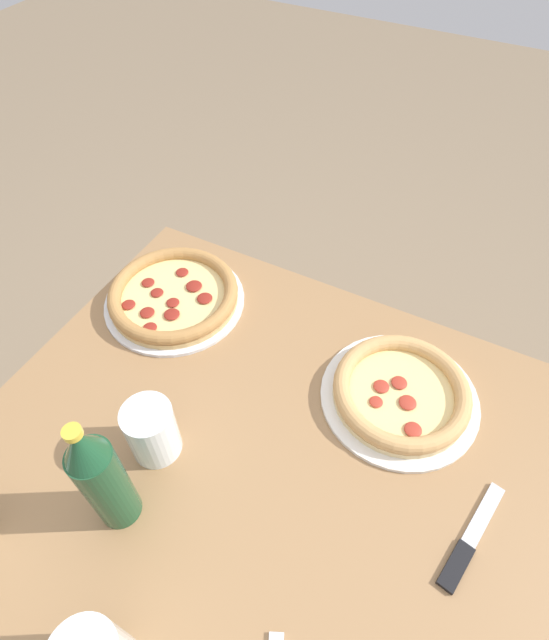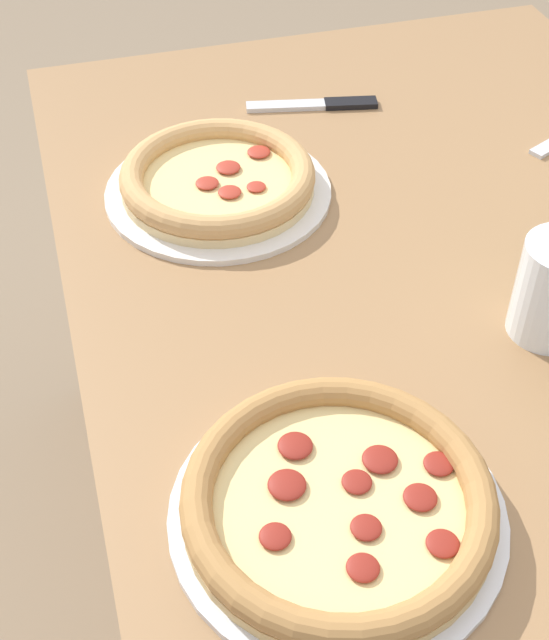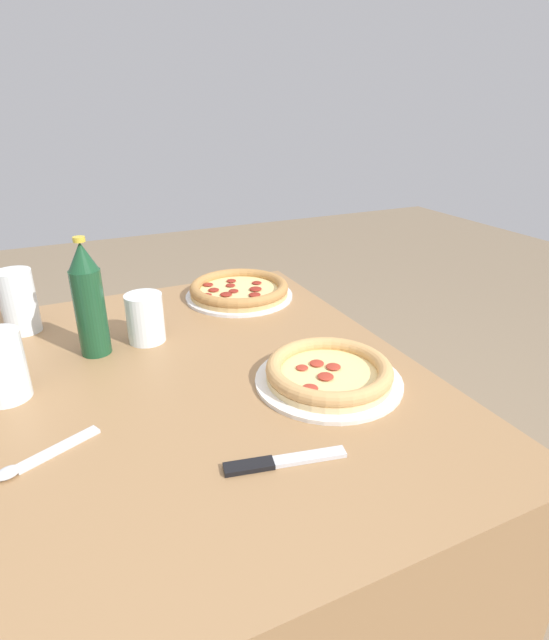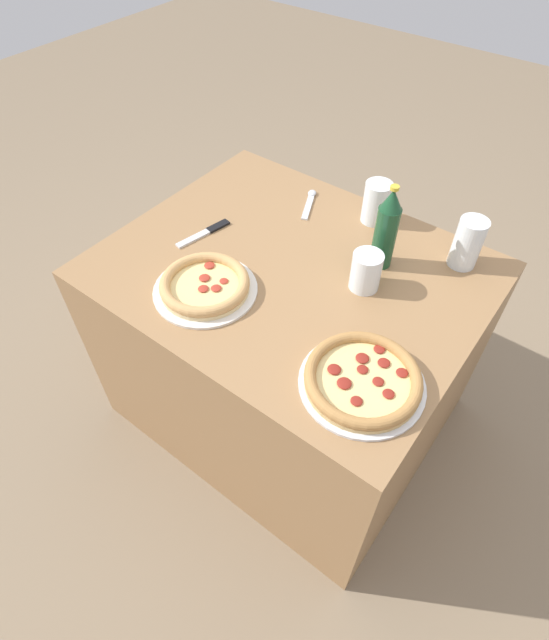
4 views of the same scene
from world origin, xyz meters
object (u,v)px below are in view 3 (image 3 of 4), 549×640
Objects in this scene: pizza_salami at (239,290)px; glass_cola at (145,319)px; glass_mango_juice at (19,305)px; glass_iced_tea at (2,370)px; beer_bottle at (89,300)px; spoon at (37,459)px; knife at (280,462)px; pizza_margherita at (329,373)px.

pizza_salami is 0.33m from glass_cola.
pizza_salami is 0.54m from glass_mango_juice.
glass_iced_tea reaches higher than glass_cola.
beer_bottle is (0.19, 0.14, 0.05)m from glass_mango_juice.
glass_mango_juice is 1.14× the size of glass_iced_tea.
spoon is at bearing -34.86° from glass_cola.
pizza_salami reaches higher than knife.
beer_bottle is at bearing -66.16° from pizza_salami.
spoon is at bearing -21.07° from beer_bottle.
glass_cola is at bearing 114.54° from glass_iced_tea.
pizza_margherita is at bearing -1.23° from pizza_salami.
glass_cola is at bearing 145.14° from spoon.
beer_bottle is (0.01, -0.11, 0.07)m from glass_cola.
glass_iced_tea is 0.21m from beer_bottle.
glass_cola is at bearing 96.20° from beer_bottle.
glass_mango_juice reaches higher than pizza_salami.
beer_bottle is 0.37m from spoon.
spoon is (0.21, 0.04, -0.05)m from glass_iced_tea.
glass_cola is 0.59× the size of knife.
beer_bottle is at bearing 36.91° from glass_mango_juice.
glass_iced_tea reaches higher than pizza_margherita.
knife is (0.37, 0.37, -0.05)m from glass_iced_tea.
pizza_salami is 0.49m from pizza_margherita.
glass_mango_juice is at bearing -124.71° from glass_cola.
beer_bottle reaches higher than spoon.
beer_bottle is 1.62× the size of spoon.
pizza_margherita is at bearing 46.20° from glass_mango_juice.
pizza_margherita reaches higher than spoon.
knife is at bearing 26.72° from glass_mango_juice.
glass_iced_tea is 0.22m from spoon.
pizza_margherita is 0.51m from beer_bottle.
spoon is at bearing 11.16° from glass_iced_tea.
pizza_salami is at bearing 113.84° from beer_bottle.
glass_iced_tea is at bearing -65.46° from glass_cola.
pizza_margherita is at bearing 39.78° from glass_cola.
pizza_margherita is 0.43m from glass_cola.
glass_mango_juice is at bearing -143.09° from beer_bottle.
beer_bottle is (-0.32, -0.39, 0.10)m from pizza_margherita.
glass_mango_juice is at bearing -153.28° from knife.
spoon is (0.01, -0.51, -0.02)m from pizza_margherita.
spoon is (0.52, 0.01, -0.06)m from glass_mango_juice.
pizza_salami is at bearing 133.95° from spoon.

